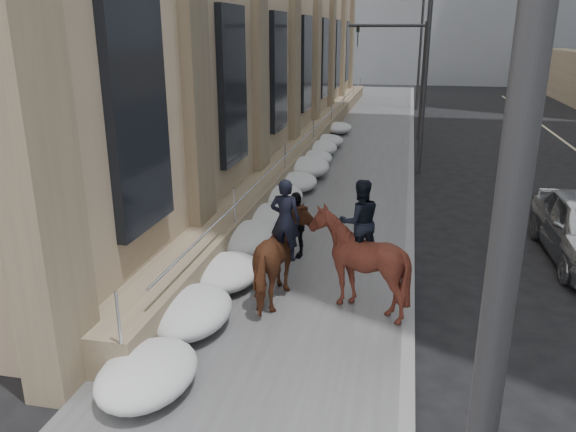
% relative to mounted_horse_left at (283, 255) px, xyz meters
% --- Properties ---
extents(ground, '(140.00, 140.00, 0.00)m').
position_rel_mounted_horse_left_xyz_m(ground, '(-0.01, -1.51, -1.13)').
color(ground, black).
rests_on(ground, ground).
extents(sidewalk, '(5.00, 80.00, 0.12)m').
position_rel_mounted_horse_left_xyz_m(sidewalk, '(-0.01, 8.49, -1.07)').
color(sidewalk, '#49494B').
rests_on(sidewalk, ground).
extents(curb, '(0.24, 80.00, 0.12)m').
position_rel_mounted_horse_left_xyz_m(curb, '(2.61, 8.49, -1.07)').
color(curb, slate).
rests_on(curb, ground).
extents(streetlight_near, '(1.71, 0.24, 8.00)m').
position_rel_mounted_horse_left_xyz_m(streetlight_near, '(2.73, -7.51, 3.45)').
color(streetlight_near, '#2D2D30').
rests_on(streetlight_near, ground).
extents(streetlight_mid, '(1.71, 0.24, 8.00)m').
position_rel_mounted_horse_left_xyz_m(streetlight_mid, '(2.73, 12.49, 3.45)').
color(streetlight_mid, '#2D2D30').
rests_on(streetlight_mid, ground).
extents(streetlight_far, '(1.71, 0.24, 8.00)m').
position_rel_mounted_horse_left_xyz_m(streetlight_far, '(2.73, 32.49, 3.45)').
color(streetlight_far, '#2D2D30').
rests_on(streetlight_far, ground).
extents(traffic_signal, '(4.10, 0.22, 6.00)m').
position_rel_mounted_horse_left_xyz_m(traffic_signal, '(2.06, 20.49, 2.87)').
color(traffic_signal, '#2D2D30').
rests_on(traffic_signal, ground).
extents(snow_bank, '(1.70, 18.10, 0.76)m').
position_rel_mounted_horse_left_xyz_m(snow_bank, '(-1.44, 6.59, -0.66)').
color(snow_bank, silver).
rests_on(snow_bank, sidewalk).
extents(mounted_horse_left, '(1.09, 2.25, 2.60)m').
position_rel_mounted_horse_left_xyz_m(mounted_horse_left, '(0.00, 0.00, 0.00)').
color(mounted_horse_left, '#4C2816').
rests_on(mounted_horse_left, sidewalk).
extents(mounted_horse_right, '(2.23, 2.34, 2.69)m').
position_rel_mounted_horse_left_xyz_m(mounted_horse_right, '(1.53, 0.00, 0.12)').
color(mounted_horse_right, '#3E1911').
rests_on(mounted_horse_right, sidewalk).
extents(pedestrian, '(1.05, 0.64, 1.67)m').
position_rel_mounted_horse_left_xyz_m(pedestrian, '(-0.24, 2.49, -0.18)').
color(pedestrian, black).
rests_on(pedestrian, sidewalk).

